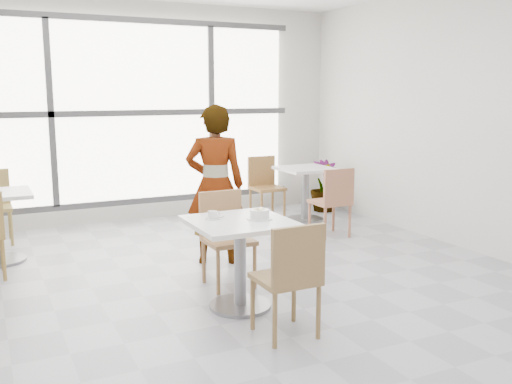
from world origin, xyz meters
name	(u,v)px	position (x,y,z in m)	size (l,w,h in m)	color
floor	(241,299)	(0.00, 0.00, 0.00)	(7.00, 7.00, 0.00)	#9E9EA5
wall_back	(135,113)	(0.00, 3.50, 1.50)	(6.00, 6.00, 0.00)	silver
wall_right	(498,119)	(3.00, 0.00, 1.50)	(7.00, 7.00, 0.00)	silver
window	(136,113)	(0.00, 3.44, 1.50)	(4.60, 0.07, 2.52)	white
main_table	(240,247)	(-0.08, -0.17, 0.52)	(0.80, 0.80, 0.75)	white
chair_near	(291,273)	(0.00, -0.88, 0.50)	(0.42, 0.42, 0.87)	olive
chair_far	(225,232)	(0.05, 0.46, 0.50)	(0.42, 0.42, 0.87)	#A47446
oatmeal_bowl	(260,214)	(0.08, -0.20, 0.79)	(0.21, 0.21, 0.10)	silver
coffee_cup	(213,215)	(-0.26, -0.03, 0.78)	(0.16, 0.13, 0.07)	silver
person	(215,185)	(0.22, 1.12, 0.83)	(0.61, 0.40, 1.66)	black
bg_table_right	(305,186)	(2.09, 2.40, 0.49)	(0.70, 0.70, 0.75)	silver
bg_chair_right_near	(334,198)	(1.91, 1.44, 0.50)	(0.42, 0.42, 0.87)	#A26447
bg_chair_right_far	(265,183)	(1.68, 2.85, 0.50)	(0.42, 0.42, 0.87)	brown
plant_right	(324,186)	(2.68, 2.83, 0.38)	(0.43, 0.43, 0.77)	#397637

